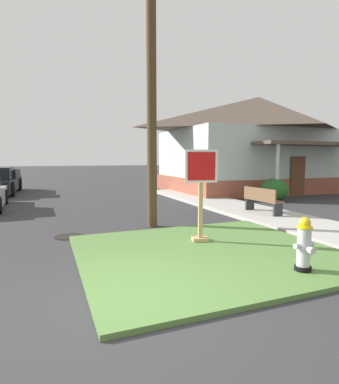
{
  "coord_description": "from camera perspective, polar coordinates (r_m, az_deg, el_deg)",
  "views": [
    {
      "loc": [
        -0.93,
        -3.87,
        1.96
      ],
      "look_at": [
        1.9,
        3.24,
        1.13
      ],
      "focal_mm": 29.09,
      "sensor_mm": 36.0,
      "label": 1
    }
  ],
  "objects": [
    {
      "name": "sidewalk_strip",
      "position": [
        11.7,
        14.19,
        -3.32
      ],
      "size": [
        2.2,
        15.51,
        0.12
      ],
      "primitive_type": "cube",
      "color": "#B2AFA8",
      "rests_on": "ground"
    },
    {
      "name": "utility_pole",
      "position": [
        9.5,
        -3.39,
        28.2
      ],
      "size": [
        1.55,
        0.27,
        10.6
      ],
      "color": "#4C3823",
      "rests_on": "ground"
    },
    {
      "name": "manhole_cover",
      "position": [
        8.27,
        -17.98,
        -7.76
      ],
      "size": [
        0.7,
        0.7,
        0.02
      ],
      "primitive_type": "cylinder",
      "color": "black",
      "rests_on": "ground"
    },
    {
      "name": "street_bench",
      "position": [
        10.93,
        16.57,
        -1.26
      ],
      "size": [
        0.49,
        1.55,
        0.85
      ],
      "color": "brown",
      "rests_on": "sidewalk_strip"
    },
    {
      "name": "corner_house",
      "position": [
        19.96,
        15.87,
        8.66
      ],
      "size": [
        11.19,
        8.29,
        5.63
      ],
      "color": "brown",
      "rests_on": "ground"
    },
    {
      "name": "grass_corner_patch",
      "position": [
        6.53,
        7.14,
        -10.94
      ],
      "size": [
        5.13,
        4.57,
        0.08
      ],
      "primitive_type": "cube",
      "color": "#567F3D",
      "rests_on": "ground"
    },
    {
      "name": "ground_plane",
      "position": [
        4.44,
        -7.84,
        -20.07
      ],
      "size": [
        160.0,
        160.0,
        0.0
      ],
      "primitive_type": "plane",
      "color": "#333335"
    },
    {
      "name": "shrub_near_porch",
      "position": [
        15.05,
        18.65,
        0.4
      ],
      "size": [
        1.27,
        1.27,
        1.04
      ],
      "primitive_type": "ellipsoid",
      "color": "#255A24",
      "rests_on": "ground"
    },
    {
      "name": "stop_sign",
      "position": [
        7.02,
        5.75,
        -0.99
      ],
      "size": [
        0.71,
        0.36,
        2.07
      ],
      "color": "tan",
      "rests_on": "grass_corner_patch"
    },
    {
      "name": "fire_hydrant",
      "position": [
        5.72,
        23.42,
        -8.99
      ],
      "size": [
        0.38,
        0.34,
        0.91
      ],
      "color": "black",
      "rests_on": "grass_corner_patch"
    }
  ]
}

